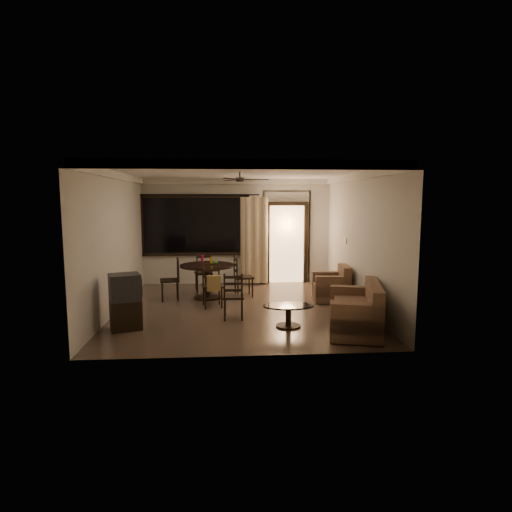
{
  "coord_description": "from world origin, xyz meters",
  "views": [
    {
      "loc": [
        -0.29,
        -8.7,
        2.24
      ],
      "look_at": [
        0.34,
        0.2,
        1.07
      ],
      "focal_mm": 30.0,
      "sensor_mm": 36.0,
      "label": 1
    }
  ],
  "objects": [
    {
      "name": "dining_table",
      "position": [
        -0.72,
        1.0,
        0.61
      ],
      "size": [
        1.24,
        1.24,
        1.0
      ],
      "rotation": [
        0.0,
        0.0,
        0.16
      ],
      "color": "black",
      "rests_on": "ground"
    },
    {
      "name": "armchair",
      "position": [
        2.1,
        0.55,
        0.32
      ],
      "size": [
        0.83,
        0.83,
        0.78
      ],
      "rotation": [
        0.0,
        0.0,
        -0.09
      ],
      "color": "#4A2822",
      "rests_on": "ground"
    },
    {
      "name": "ground",
      "position": [
        0.0,
        0.0,
        0.0
      ],
      "size": [
        5.5,
        5.5,
        0.0
      ],
      "primitive_type": "plane",
      "color": "#7F6651",
      "rests_on": "ground"
    },
    {
      "name": "dining_chair_south",
      "position": [
        -0.58,
        0.16,
        0.31
      ],
      "size": [
        0.48,
        0.53,
        0.95
      ],
      "rotation": [
        0.0,
        0.0,
        0.16
      ],
      "color": "black",
      "rests_on": "ground"
    },
    {
      "name": "tv_cabinet",
      "position": [
        -2.05,
        -1.28,
        0.49
      ],
      "size": [
        0.63,
        0.61,
        0.97
      ],
      "rotation": [
        0.0,
        0.0,
        0.36
      ],
      "color": "black",
      "rests_on": "ground"
    },
    {
      "name": "sofa",
      "position": [
        1.96,
        -1.71,
        0.33
      ],
      "size": [
        1.17,
        1.7,
        0.83
      ],
      "rotation": [
        0.0,
        0.0,
        -0.24
      ],
      "color": "#4A2822",
      "rests_on": "ground"
    },
    {
      "name": "side_chair",
      "position": [
        -0.16,
        -0.77,
        0.27
      ],
      "size": [
        0.4,
        0.4,
        0.9
      ],
      "rotation": [
        0.0,
        0.0,
        3.12
      ],
      "color": "black",
      "rests_on": "ground"
    },
    {
      "name": "coffee_table",
      "position": [
        0.81,
        -1.36,
        0.26
      ],
      "size": [
        0.9,
        0.54,
        0.4
      ],
      "rotation": [
        0.0,
        0.0,
        -0.06
      ],
      "color": "black",
      "rests_on": "ground"
    },
    {
      "name": "dining_chair_east",
      "position": [
        0.1,
        1.14,
        0.28
      ],
      "size": [
        0.48,
        0.48,
        0.95
      ],
      "rotation": [
        0.0,
        0.0,
        1.73
      ],
      "color": "black",
      "rests_on": "ground"
    },
    {
      "name": "room_shell",
      "position": [
        0.59,
        1.77,
        1.83
      ],
      "size": [
        5.5,
        6.7,
        5.5
      ],
      "color": "beige",
      "rests_on": "ground"
    },
    {
      "name": "dining_chair_north",
      "position": [
        -0.85,
        1.78,
        0.28
      ],
      "size": [
        0.48,
        0.48,
        0.95
      ],
      "rotation": [
        0.0,
        0.0,
        3.31
      ],
      "color": "black",
      "rests_on": "ground"
    },
    {
      "name": "dining_chair_west",
      "position": [
        -1.55,
        0.87,
        0.28
      ],
      "size": [
        0.48,
        0.48,
        0.95
      ],
      "rotation": [
        0.0,
        0.0,
        -1.41
      ],
      "color": "black",
      "rests_on": "ground"
    }
  ]
}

